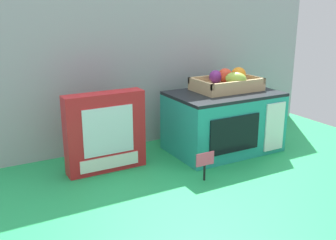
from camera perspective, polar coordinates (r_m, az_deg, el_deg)
name	(u,v)px	position (r m, az deg, el deg)	size (l,w,h in m)	color
ground_plane	(179,156)	(1.57, 1.65, -5.18)	(1.70, 1.70, 0.00)	#219E54
display_back_panel	(152,57)	(1.67, -2.27, 9.03)	(1.61, 0.03, 0.73)	#A0A3A8
toy_microwave	(223,121)	(1.62, 7.91, -0.20)	(0.43, 0.28, 0.24)	teal
food_groups_crate	(228,82)	(1.62, 8.58, 5.36)	(0.26, 0.18, 0.09)	tan
cookie_set_box	(105,132)	(1.42, -8.99, -1.76)	(0.28, 0.07, 0.28)	red
price_sign	(205,162)	(1.34, 5.32, -6.02)	(0.07, 0.01, 0.10)	black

